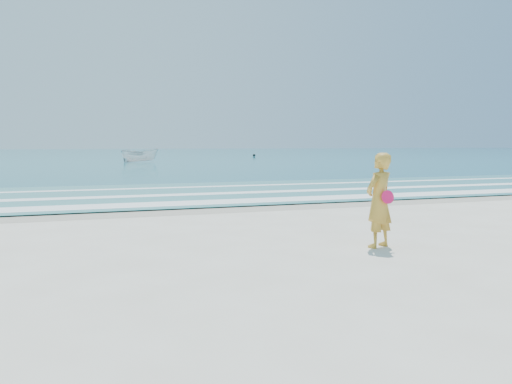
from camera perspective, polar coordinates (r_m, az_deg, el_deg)
name	(u,v)px	position (r m, az deg, el deg)	size (l,w,h in m)	color
ground	(342,282)	(7.74, 9.75, -10.12)	(400.00, 400.00, 0.00)	silver
wet_sand	(206,209)	(16.08, -5.77, -1.92)	(400.00, 2.40, 0.00)	#B2A893
ocean	(103,153)	(111.61, -17.04, 4.23)	(400.00, 190.00, 0.04)	#19727F
shallow	(178,193)	(20.94, -8.88, -0.11)	(400.00, 10.00, 0.01)	#59B7AD
foam_near	(197,203)	(17.33, -6.75, -1.22)	(400.00, 1.40, 0.01)	white
foam_mid	(182,195)	(20.16, -8.48, -0.30)	(400.00, 0.90, 0.01)	white
foam_far	(169,188)	(23.40, -9.94, 0.48)	(400.00, 0.60, 0.01)	white
boat	(140,155)	(56.87, -13.13, 4.12)	(1.52, 4.03, 1.56)	silver
buoy	(254,155)	(79.62, -0.22, 4.22)	(0.45, 0.45, 0.45)	black
woman	(379,200)	(10.27, 13.89, -0.93)	(0.82, 0.69, 1.90)	gold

